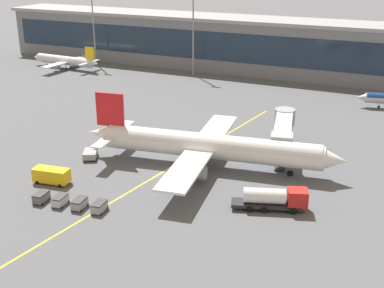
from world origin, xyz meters
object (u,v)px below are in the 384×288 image
object	(u,v)px
commuter_jet_far	(65,60)
lavatory_truck	(52,175)
baggage_cart_1	(60,200)
baggage_cart_2	(79,203)
baggage_cart_0	(41,197)
main_airliner	(209,146)
baggage_cart_3	(99,207)
fuel_tanker	(275,198)
pushback_tug	(90,154)

from	to	relation	value
commuter_jet_far	lavatory_truck	bearing A→B (deg)	-53.34
baggage_cart_1	baggage_cart_2	xyz separation A→B (m)	(3.18, 0.37, 0.00)
baggage_cart_0	baggage_cart_1	distance (m)	3.20
main_airliner	baggage_cart_0	distance (m)	28.64
baggage_cart_3	commuter_jet_far	size ratio (longest dim) A/B	0.11
main_airliner	fuel_tanker	size ratio (longest dim) A/B	4.11
pushback_tug	commuter_jet_far	size ratio (longest dim) A/B	0.17
lavatory_truck	pushback_tug	distance (m)	11.14
baggage_cart_1	baggage_cart_2	world-z (taller)	same
baggage_cart_2	pushback_tug	bearing A→B (deg)	120.79
baggage_cart_1	baggage_cart_3	size ratio (longest dim) A/B	1.00
baggage_cart_0	baggage_cart_2	bearing A→B (deg)	6.69
lavatory_truck	pushback_tug	size ratio (longest dim) A/B	1.37
main_airliner	baggage_cart_3	world-z (taller)	main_airliner
baggage_cart_3	main_airliner	bearing A→B (deg)	69.55
commuter_jet_far	baggage_cart_1	bearing A→B (deg)	-52.46
pushback_tug	main_airliner	bearing A→B (deg)	14.84
baggage_cart_0	pushback_tug	bearing A→B (deg)	101.02
fuel_tanker	baggage_cart_1	bearing A→B (deg)	-157.60
main_airliner	baggage_cart_2	bearing A→B (deg)	-117.15
main_airliner	pushback_tug	size ratio (longest dim) A/B	10.22
main_airliner	commuter_jet_far	xyz separation A→B (m)	(-71.39, 52.17, -1.22)
pushback_tug	baggage_cart_3	size ratio (longest dim) A/B	1.58
baggage_cart_2	commuter_jet_far	size ratio (longest dim) A/B	0.11
baggage_cart_0	baggage_cart_2	world-z (taller)	same
pushback_tug	baggage_cart_0	size ratio (longest dim) A/B	1.58
lavatory_truck	baggage_cart_2	bearing A→B (deg)	-29.42
main_airliner	pushback_tug	world-z (taller)	main_airliner
baggage_cart_2	baggage_cart_3	distance (m)	3.20
main_airliner	baggage_cart_1	size ratio (longest dim) A/B	16.12
main_airliner	fuel_tanker	distance (m)	17.88
fuel_tanker	commuter_jet_far	world-z (taller)	commuter_jet_far
pushback_tug	baggage_cart_0	xyz separation A→B (m)	(3.30, -16.95, -0.07)
main_airliner	commuter_jet_far	distance (m)	88.43
main_airliner	lavatory_truck	xyz separation A→B (m)	(-20.18, -16.62, -2.40)
commuter_jet_far	main_airliner	bearing A→B (deg)	-36.16
baggage_cart_0	baggage_cart_1	xyz separation A→B (m)	(3.18, 0.37, 0.00)
baggage_cart_2	baggage_cart_3	bearing A→B (deg)	6.69
pushback_tug	baggage_cart_1	xyz separation A→B (m)	(6.48, -16.58, -0.07)
main_airliner	baggage_cart_2	distance (m)	24.60
baggage_cart_0	baggage_cart_3	xyz separation A→B (m)	(9.53, 1.12, 0.00)
baggage_cart_0	main_airliner	bearing A→B (deg)	52.09
lavatory_truck	baggage_cart_3	world-z (taller)	lavatory_truck
fuel_tanker	baggage_cart_1	size ratio (longest dim) A/B	3.92
pushback_tug	commuter_jet_far	xyz separation A→B (m)	(-50.59, 57.68, 1.74)
fuel_tanker	baggage_cart_0	size ratio (longest dim) A/B	3.92
lavatory_truck	baggage_cart_1	distance (m)	8.04
baggage_cart_1	commuter_jet_far	xyz separation A→B (m)	(-57.07, 74.26, 1.81)
main_airliner	fuel_tanker	bearing A→B (deg)	-35.03
baggage_cart_2	fuel_tanker	bearing A→B (deg)	24.16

